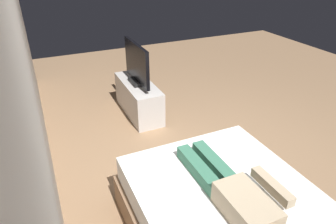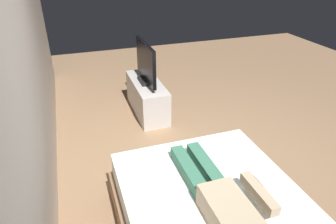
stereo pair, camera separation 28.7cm
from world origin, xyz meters
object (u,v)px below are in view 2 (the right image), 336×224
object	(u,v)px
tv	(146,64)
remote	(256,182)
person	(222,200)
tv_stand	(147,97)

from	to	relation	value
tv	remote	bearing A→B (deg)	-173.48
tv	person	bearing A→B (deg)	177.21
person	tv	distance (m)	2.60
person	tv_stand	size ratio (longest dim) A/B	1.15
remote	tv_stand	xyz separation A→B (m)	(2.44, 0.28, -0.30)
person	remote	xyz separation A→B (m)	(0.15, -0.40, -0.07)
person	tv_stand	world-z (taller)	person
person	remote	world-z (taller)	person
tv_stand	tv	world-z (taller)	tv
remote	tv_stand	world-z (taller)	remote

